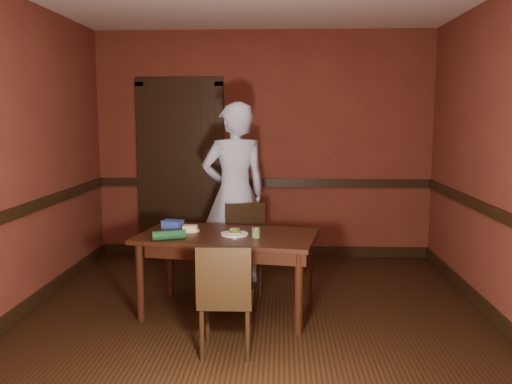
# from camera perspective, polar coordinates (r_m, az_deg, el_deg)

# --- Properties ---
(floor) EXTENTS (4.00, 4.50, 0.01)m
(floor) POSITION_cam_1_polar(r_m,az_deg,el_deg) (4.57, -0.21, -13.77)
(floor) COLOR black
(floor) RESTS_ON ground
(wall_back) EXTENTS (4.00, 0.02, 2.70)m
(wall_back) POSITION_cam_1_polar(r_m,az_deg,el_deg) (6.51, 0.78, 4.93)
(wall_back) COLOR maroon
(wall_back) RESTS_ON ground
(wall_front) EXTENTS (4.00, 0.02, 2.70)m
(wall_front) POSITION_cam_1_polar(r_m,az_deg,el_deg) (2.03, -3.43, -1.74)
(wall_front) COLOR maroon
(wall_front) RESTS_ON ground
(wall_left) EXTENTS (0.02, 4.50, 2.70)m
(wall_left) POSITION_cam_1_polar(r_m,az_deg,el_deg) (4.80, -24.85, 3.13)
(wall_left) COLOR maroon
(wall_left) RESTS_ON ground
(dado_back) EXTENTS (4.00, 0.03, 0.10)m
(dado_back) POSITION_cam_1_polar(r_m,az_deg,el_deg) (6.53, 0.77, 0.98)
(dado_back) COLOR black
(dado_back) RESTS_ON ground
(dado_left) EXTENTS (0.03, 4.50, 0.10)m
(dado_left) POSITION_cam_1_polar(r_m,az_deg,el_deg) (4.85, -24.39, -2.18)
(dado_left) COLOR black
(dado_left) RESTS_ON ground
(dado_right) EXTENTS (0.03, 4.50, 0.10)m
(dado_right) POSITION_cam_1_polar(r_m,az_deg,el_deg) (4.67, 24.95, -2.58)
(dado_right) COLOR black
(dado_right) RESTS_ON ground
(baseboard_back) EXTENTS (4.00, 0.03, 0.12)m
(baseboard_back) POSITION_cam_1_polar(r_m,az_deg,el_deg) (6.68, 0.76, -6.19)
(baseboard_back) COLOR black
(baseboard_back) RESTS_ON ground
(baseboard_left) EXTENTS (0.03, 4.50, 0.12)m
(baseboard_left) POSITION_cam_1_polar(r_m,az_deg,el_deg) (5.05, -23.83, -11.60)
(baseboard_left) COLOR black
(baseboard_left) RESTS_ON ground
(baseboard_right) EXTENTS (0.03, 4.50, 0.12)m
(baseboard_right) POSITION_cam_1_polar(r_m,az_deg,el_deg) (4.88, 24.37, -12.33)
(baseboard_right) COLOR black
(baseboard_right) RESTS_ON ground
(door) EXTENTS (1.05, 0.07, 2.20)m
(door) POSITION_cam_1_polar(r_m,az_deg,el_deg) (6.60, -7.95, 2.65)
(door) COLOR black
(door) RESTS_ON ground
(dining_table) EXTENTS (1.60, 1.07, 0.70)m
(dining_table) POSITION_cam_1_polar(r_m,az_deg,el_deg) (4.73, -2.98, -8.56)
(dining_table) COLOR black
(dining_table) RESTS_ON floor
(chair_far) EXTENTS (0.51, 0.51, 0.85)m
(chair_far) POSITION_cam_1_polar(r_m,az_deg,el_deg) (5.21, -1.89, -6.13)
(chair_far) COLOR black
(chair_far) RESTS_ON floor
(chair_near) EXTENTS (0.38, 0.38, 0.81)m
(chair_near) POSITION_cam_1_polar(r_m,az_deg,el_deg) (3.96, -3.12, -10.99)
(chair_near) COLOR black
(chair_near) RESTS_ON floor
(person) EXTENTS (0.78, 0.65, 1.84)m
(person) POSITION_cam_1_polar(r_m,az_deg,el_deg) (5.49, -2.27, -0.17)
(person) COLOR silver
(person) RESTS_ON floor
(sandwich_plate) EXTENTS (0.23, 0.23, 0.06)m
(sandwich_plate) POSITION_cam_1_polar(r_m,az_deg,el_deg) (4.60, -2.28, -4.34)
(sandwich_plate) COLOR silver
(sandwich_plate) RESTS_ON dining_table
(sauce_jar) EXTENTS (0.07, 0.07, 0.08)m
(sauce_jar) POSITION_cam_1_polar(r_m,az_deg,el_deg) (4.49, -0.01, -4.30)
(sauce_jar) COLOR #498135
(sauce_jar) RESTS_ON dining_table
(cheese_saucer) EXTENTS (0.16, 0.16, 0.05)m
(cheese_saucer) POSITION_cam_1_polar(r_m,az_deg,el_deg) (4.78, -6.94, -3.87)
(cheese_saucer) COLOR silver
(cheese_saucer) RESTS_ON dining_table
(food_tub) EXTENTS (0.21, 0.17, 0.08)m
(food_tub) POSITION_cam_1_polar(r_m,az_deg,el_deg) (4.90, -8.77, -3.40)
(food_tub) COLOR blue
(food_tub) RESTS_ON dining_table
(wrapped_veg) EXTENTS (0.28, 0.17, 0.08)m
(wrapped_veg) POSITION_cam_1_polar(r_m,az_deg,el_deg) (4.48, -9.17, -4.49)
(wrapped_veg) COLOR #154623
(wrapped_veg) RESTS_ON dining_table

